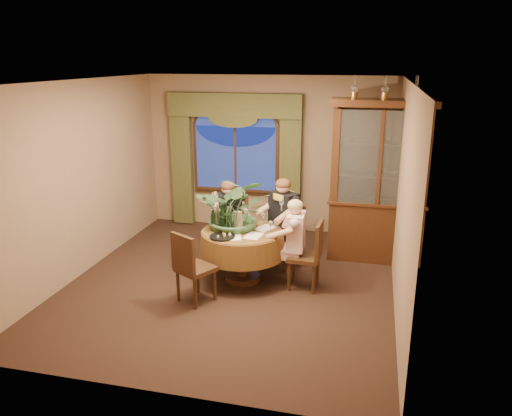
% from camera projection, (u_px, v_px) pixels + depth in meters
% --- Properties ---
extents(floor, '(5.00, 5.00, 0.00)m').
position_uv_depth(floor, '(231.00, 283.00, 7.13)').
color(floor, black).
rests_on(floor, ground).
extents(wall_back, '(4.50, 0.00, 4.50)m').
position_uv_depth(wall_back, '(268.00, 154.00, 9.05)').
color(wall_back, '#866851').
rests_on(wall_back, ground).
extents(wall_right, '(0.00, 5.00, 5.00)m').
position_uv_depth(wall_right, '(403.00, 199.00, 6.22)').
color(wall_right, '#866851').
rests_on(wall_right, ground).
extents(ceiling, '(5.00, 5.00, 0.00)m').
position_uv_depth(ceiling, '(228.00, 81.00, 6.32)').
color(ceiling, white).
rests_on(ceiling, wall_back).
extents(window, '(1.62, 0.10, 1.32)m').
position_uv_depth(window, '(236.00, 159.00, 9.15)').
color(window, navy).
rests_on(window, wall_back).
extents(arched_transom, '(1.60, 0.06, 0.44)m').
position_uv_depth(arched_transom, '(235.00, 116.00, 8.92)').
color(arched_transom, navy).
rests_on(arched_transom, wall_back).
extents(drapery_left, '(0.38, 0.14, 2.32)m').
position_uv_depth(drapery_left, '(182.00, 163.00, 9.36)').
color(drapery_left, '#414120').
rests_on(drapery_left, floor).
extents(drapery_right, '(0.38, 0.14, 2.32)m').
position_uv_depth(drapery_right, '(290.00, 169.00, 8.91)').
color(drapery_right, '#414120').
rests_on(drapery_right, floor).
extents(swag_valance, '(2.45, 0.16, 0.42)m').
position_uv_depth(swag_valance, '(234.00, 105.00, 8.79)').
color(swag_valance, '#414120').
rests_on(swag_valance, wall_back).
extents(dining_table, '(1.60, 1.60, 0.75)m').
position_uv_depth(dining_table, '(242.00, 256.00, 7.13)').
color(dining_table, maroon).
rests_on(dining_table, floor).
extents(china_cabinet, '(1.54, 0.60, 2.50)m').
position_uv_depth(china_cabinet, '(378.00, 182.00, 7.66)').
color(china_cabinet, '#321A10').
rests_on(china_cabinet, floor).
extents(oil_lamp_left, '(0.11, 0.11, 0.34)m').
position_uv_depth(oil_lamp_left, '(355.00, 87.00, 7.34)').
color(oil_lamp_left, '#A5722D').
rests_on(oil_lamp_left, china_cabinet).
extents(oil_lamp_center, '(0.11, 0.11, 0.34)m').
position_uv_depth(oil_lamp_center, '(385.00, 87.00, 7.25)').
color(oil_lamp_center, '#A5722D').
rests_on(oil_lamp_center, china_cabinet).
extents(oil_lamp_right, '(0.11, 0.11, 0.34)m').
position_uv_depth(oil_lamp_right, '(416.00, 88.00, 7.15)').
color(oil_lamp_right, '#A5722D').
rests_on(oil_lamp_right, china_cabinet).
extents(chair_right, '(0.44, 0.44, 0.96)m').
position_uv_depth(chair_right, '(304.00, 255.00, 6.86)').
color(chair_right, black).
rests_on(chair_right, floor).
extents(chair_back_right, '(0.59, 0.59, 0.96)m').
position_uv_depth(chair_back_right, '(285.00, 236.00, 7.59)').
color(chair_back_right, black).
rests_on(chair_back_right, floor).
extents(chair_back, '(0.54, 0.54, 0.96)m').
position_uv_depth(chair_back, '(237.00, 229.00, 7.92)').
color(chair_back, black).
rests_on(chair_back, floor).
extents(chair_front_left, '(0.57, 0.57, 0.96)m').
position_uv_depth(chair_front_left, '(196.00, 267.00, 6.48)').
color(chair_front_left, black).
rests_on(chair_front_left, floor).
extents(person_pink, '(0.43, 0.46, 1.25)m').
position_uv_depth(person_pink, '(296.00, 243.00, 6.91)').
color(person_pink, beige).
rests_on(person_pink, floor).
extents(person_back, '(0.62, 0.60, 1.30)m').
position_uv_depth(person_back, '(228.00, 221.00, 7.77)').
color(person_back, black).
rests_on(person_back, floor).
extents(person_scarf, '(0.66, 0.65, 1.38)m').
position_uv_depth(person_scarf, '(284.00, 222.00, 7.58)').
color(person_scarf, black).
rests_on(person_scarf, floor).
extents(stoneware_vase, '(0.14, 0.14, 0.26)m').
position_uv_depth(stoneware_vase, '(239.00, 220.00, 7.07)').
color(stoneware_vase, '#9A7B63').
rests_on(stoneware_vase, dining_table).
extents(centerpiece_plant, '(1.06, 1.18, 0.92)m').
position_uv_depth(centerpiece_plant, '(236.00, 183.00, 6.97)').
color(centerpiece_plant, '#365A35').
rests_on(centerpiece_plant, dining_table).
extents(olive_bowl, '(0.15, 0.15, 0.05)m').
position_uv_depth(olive_bowl, '(245.00, 230.00, 6.99)').
color(olive_bowl, '#4D5E33').
rests_on(olive_bowl, dining_table).
extents(cheese_platter, '(0.35, 0.35, 0.02)m').
position_uv_depth(cheese_platter, '(222.00, 237.00, 6.75)').
color(cheese_platter, black).
rests_on(cheese_platter, dining_table).
extents(wine_bottle_0, '(0.07, 0.07, 0.33)m').
position_uv_depth(wine_bottle_0, '(226.00, 215.00, 7.18)').
color(wine_bottle_0, black).
rests_on(wine_bottle_0, dining_table).
extents(wine_bottle_1, '(0.07, 0.07, 0.33)m').
position_uv_depth(wine_bottle_1, '(213.00, 219.00, 6.99)').
color(wine_bottle_1, black).
rests_on(wine_bottle_1, dining_table).
extents(wine_bottle_2, '(0.07, 0.07, 0.33)m').
position_uv_depth(wine_bottle_2, '(217.00, 216.00, 7.15)').
color(wine_bottle_2, tan).
rests_on(wine_bottle_2, dining_table).
extents(wine_bottle_3, '(0.07, 0.07, 0.33)m').
position_uv_depth(wine_bottle_3, '(229.00, 217.00, 7.07)').
color(wine_bottle_3, tan).
rests_on(wine_bottle_3, dining_table).
extents(wine_bottle_4, '(0.07, 0.07, 0.33)m').
position_uv_depth(wine_bottle_4, '(222.00, 218.00, 7.05)').
color(wine_bottle_4, black).
rests_on(wine_bottle_4, dining_table).
extents(wine_bottle_5, '(0.07, 0.07, 0.33)m').
position_uv_depth(wine_bottle_5, '(229.00, 219.00, 6.99)').
color(wine_bottle_5, black).
rests_on(wine_bottle_5, dining_table).
extents(tasting_paper_0, '(0.25, 0.32, 0.00)m').
position_uv_depth(tasting_paper_0, '(254.00, 236.00, 6.81)').
color(tasting_paper_0, white).
rests_on(tasting_paper_0, dining_table).
extents(tasting_paper_1, '(0.33, 0.36, 0.00)m').
position_uv_depth(tasting_paper_1, '(265.00, 228.00, 7.12)').
color(tasting_paper_1, white).
rests_on(tasting_paper_1, dining_table).
extents(tasting_paper_2, '(0.29, 0.35, 0.00)m').
position_uv_depth(tasting_paper_2, '(233.00, 237.00, 6.78)').
color(tasting_paper_2, white).
rests_on(tasting_paper_2, dining_table).
extents(wine_glass_person_pink, '(0.07, 0.07, 0.18)m').
position_uv_depth(wine_glass_person_pink, '(271.00, 227.00, 6.92)').
color(wine_glass_person_pink, silver).
rests_on(wine_glass_person_pink, dining_table).
extents(wine_glass_person_back, '(0.07, 0.07, 0.18)m').
position_uv_depth(wine_glass_person_back, '(234.00, 216.00, 7.36)').
color(wine_glass_person_back, silver).
rests_on(wine_glass_person_back, dining_table).
extents(wine_glass_person_scarf, '(0.07, 0.07, 0.18)m').
position_uv_depth(wine_glass_person_scarf, '(263.00, 219.00, 7.26)').
color(wine_glass_person_scarf, silver).
rests_on(wine_glass_person_scarf, dining_table).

